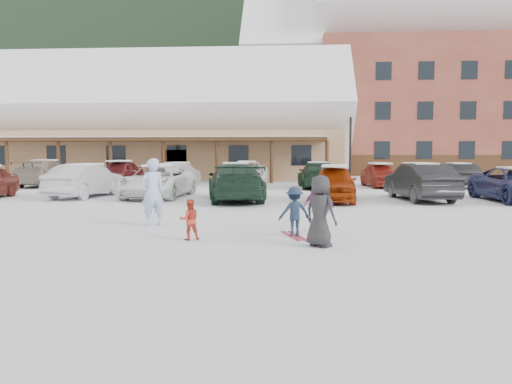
# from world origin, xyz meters

# --- Properties ---
(ground) EXTENTS (160.00, 160.00, 0.00)m
(ground) POSITION_xyz_m (0.00, 0.00, 0.00)
(ground) COLOR white
(ground) RESTS_ON ground
(forested_hillside) EXTENTS (300.00, 70.00, 38.00)m
(forested_hillside) POSITION_xyz_m (0.00, 85.00, 19.00)
(forested_hillside) COLOR black
(forested_hillside) RESTS_ON ground
(day_lodge) EXTENTS (29.12, 12.50, 10.38)m
(day_lodge) POSITION_xyz_m (-9.00, 27.96, 3.94)
(day_lodge) COLOR tan
(day_lodge) RESTS_ON ground
(alpine_hotel) EXTENTS (31.48, 14.01, 21.48)m
(alpine_hotel) POSITION_xyz_m (14.27, 38.00, 8.63)
(alpine_hotel) COLOR brown
(alpine_hotel) RESTS_ON ground
(lamp_post) EXTENTS (0.50, 0.25, 5.57)m
(lamp_post) POSITION_xyz_m (5.52, 24.24, 3.18)
(lamp_post) COLOR black
(lamp_post) RESTS_ON ground
(conifer_2) EXTENTS (5.28, 5.28, 12.24)m
(conifer_2) POSITION_xyz_m (-30.00, 42.00, 6.83)
(conifer_2) COLOR black
(conifer_2) RESTS_ON ground
(conifer_3) EXTENTS (3.96, 3.96, 9.18)m
(conifer_3) POSITION_xyz_m (6.00, 44.00, 5.12)
(conifer_3) COLOR black
(conifer_3) RESTS_ON ground
(adult_skier) EXTENTS (0.82, 0.76, 1.87)m
(adult_skier) POSITION_xyz_m (-2.61, 1.58, 0.94)
(adult_skier) COLOR #A7C0E9
(adult_skier) RESTS_ON ground
(toddler_red) EXTENTS (0.55, 0.49, 0.95)m
(toddler_red) POSITION_xyz_m (-1.14, -0.59, 0.48)
(toddler_red) COLOR #B83522
(toddler_red) RESTS_ON ground
(child_navy) EXTENTS (0.87, 0.65, 1.20)m
(child_navy) POSITION_xyz_m (1.29, 0.08, 0.60)
(child_navy) COLOR #18263C
(child_navy) RESTS_ON ground
(skis_child_navy) EXTENTS (0.60, 1.40, 0.03)m
(skis_child_navy) POSITION_xyz_m (1.29, 0.08, 0.01)
(skis_child_navy) COLOR #B0192F
(skis_child_navy) RESTS_ON ground
(child_magenta) EXTENTS (0.79, 0.38, 1.31)m
(child_magenta) POSITION_xyz_m (1.92, 0.89, 0.66)
(child_magenta) COLOR #B02C8E
(child_magenta) RESTS_ON ground
(skis_child_magenta) EXTENTS (0.30, 1.41, 0.03)m
(skis_child_magenta) POSITION_xyz_m (1.92, 0.89, 0.01)
(skis_child_magenta) COLOR #B0192F
(skis_child_magenta) RESTS_ON ground
(bystander_dark) EXTENTS (0.89, 0.87, 1.55)m
(bystander_dark) POSITION_xyz_m (1.83, -1.22, 0.77)
(bystander_dark) COLOR #272729
(bystander_dark) RESTS_ON ground
(parked_car_1) EXTENTS (2.19, 4.72, 1.50)m
(parked_car_1) POSITION_xyz_m (-8.03, 10.00, 0.75)
(parked_car_1) COLOR #BBBCC1
(parked_car_1) RESTS_ON ground
(parked_car_2) EXTENTS (2.71, 5.37, 1.46)m
(parked_car_2) POSITION_xyz_m (-4.72, 10.08, 0.73)
(parked_car_2) COLOR white
(parked_car_2) RESTS_ON ground
(parked_car_3) EXTENTS (3.11, 5.72, 1.57)m
(parked_car_3) POSITION_xyz_m (-1.09, 8.83, 0.79)
(parked_car_3) COLOR #193123
(parked_car_3) RESTS_ON ground
(parked_car_4) EXTENTS (2.22, 4.53, 1.49)m
(parked_car_4) POSITION_xyz_m (3.03, 8.79, 0.74)
(parked_car_4) COLOR #9B3109
(parked_car_4) RESTS_ON ground
(parked_car_5) EXTENTS (2.20, 4.92, 1.57)m
(parked_car_5) POSITION_xyz_m (6.67, 9.45, 0.78)
(parked_car_5) COLOR black
(parked_car_5) RESTS_ON ground
(parked_car_7) EXTENTS (2.72, 5.58, 1.56)m
(parked_car_7) POSITION_xyz_m (-13.44, 17.02, 0.78)
(parked_car_7) COLOR gray
(parked_car_7) RESTS_ON ground
(parked_car_8) EXTENTS (2.03, 4.57, 1.53)m
(parked_car_8) POSITION_xyz_m (-8.98, 17.24, 0.76)
(parked_car_8) COLOR maroon
(parked_car_8) RESTS_ON ground
(parked_car_9) EXTENTS (2.15, 4.47, 1.41)m
(parked_car_9) POSITION_xyz_m (-5.50, 17.40, 0.71)
(parked_car_9) COLOR #A5A4A9
(parked_car_9) RESTS_ON ground
(parked_car_10) EXTENTS (2.60, 5.39, 1.48)m
(parked_car_10) POSITION_xyz_m (-1.36, 17.65, 0.74)
(parked_car_10) COLOR silver
(parked_car_10) RESTS_ON ground
(parked_car_11) EXTENTS (2.27, 5.13, 1.46)m
(parked_car_11) POSITION_xyz_m (2.77, 16.44, 0.73)
(parked_car_11) COLOR #1A3524
(parked_car_11) RESTS_ON ground
(parked_car_12) EXTENTS (2.05, 4.24, 1.40)m
(parked_car_12) POSITION_xyz_m (6.46, 17.50, 0.70)
(parked_car_12) COLOR #A12C20
(parked_car_12) RESTS_ON ground
(parked_car_13) EXTENTS (1.61, 4.28, 1.40)m
(parked_car_13) POSITION_xyz_m (10.92, 17.60, 0.70)
(parked_car_13) COLOR black
(parked_car_13) RESTS_ON ground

